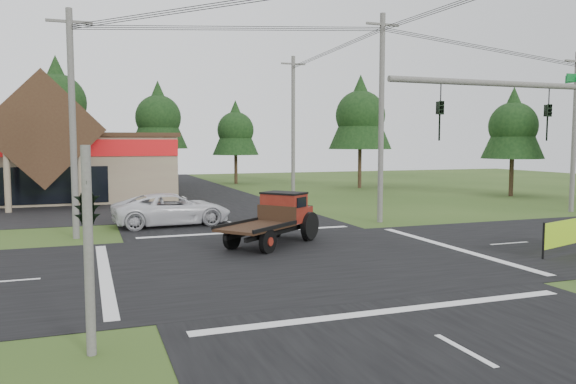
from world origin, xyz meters
name	(u,v)px	position (x,y,z in m)	size (l,w,h in m)	color
ground	(298,260)	(0.00, 0.00, 0.00)	(120.00, 120.00, 0.00)	#2E4619
road_ns	(298,260)	(0.00, 0.00, 0.01)	(12.00, 120.00, 0.02)	black
road_ew	(298,260)	(0.00, 0.00, 0.01)	(120.00, 12.00, 0.02)	black
traffic_signal_corner	(87,187)	(-7.50, -7.32, 3.52)	(0.53, 2.48, 4.40)	#595651
utility_pole_nw	(73,122)	(-8.00, 8.00, 5.39)	(2.00, 0.30, 10.50)	#595651
utility_pole_ne	(381,117)	(8.00, 8.00, 5.89)	(2.00, 0.30, 11.50)	#595651
utility_pole_far	(574,130)	(22.00, 8.00, 5.24)	(2.00, 0.30, 10.20)	#595651
utility_pole_n	(293,126)	(8.00, 22.00, 5.74)	(2.00, 0.30, 11.20)	#595651
tree_row_c	(57,100)	(-10.00, 41.00, 8.72)	(7.28, 7.28, 13.13)	#332316
tree_row_d	(158,116)	(0.00, 42.00, 7.38)	(6.16, 6.16, 11.11)	#332316
tree_row_e	(236,128)	(8.00, 40.00, 6.03)	(5.04, 5.04, 9.09)	#332316
tree_side_ne	(360,113)	(18.00, 30.00, 7.38)	(6.16, 6.16, 11.11)	#332316
tree_side_e_near	(513,124)	(26.00, 18.00, 6.03)	(5.04, 5.04, 9.09)	#332316
antique_flatbed_truck	(271,219)	(-0.03, 3.23, 1.14)	(2.09, 5.47, 2.29)	#62150E
roadside_banner	(569,236)	(10.77, -2.49, 0.71)	(4.18, 0.12, 1.43)	#94C81A
white_pickup	(172,209)	(-3.16, 10.76, 0.87)	(2.90, 6.28, 1.75)	silver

